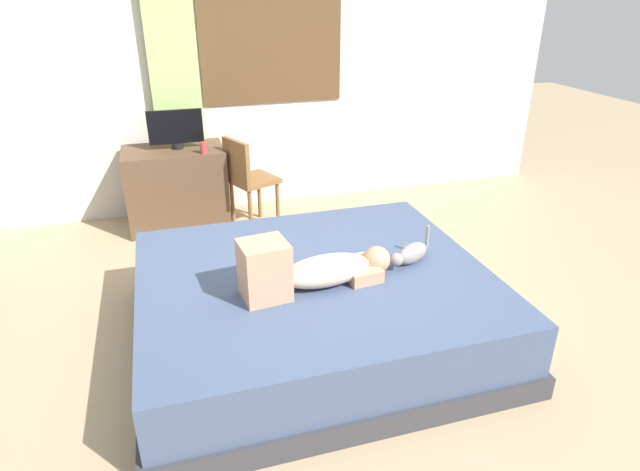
{
  "coord_description": "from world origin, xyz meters",
  "views": [
    {
      "loc": [
        -0.9,
        -2.75,
        2.09
      ],
      "look_at": [
        0.01,
        0.24,
        0.62
      ],
      "focal_mm": 30.03,
      "sensor_mm": 36.0,
      "label": 1
    }
  ],
  "objects_px": {
    "tv_monitor": "(176,129)",
    "chair_by_desk": "(247,177)",
    "cat": "(410,254)",
    "cup": "(204,148)",
    "desk": "(177,188)",
    "bed": "(314,305)",
    "person_lying": "(311,269)"
  },
  "relations": [
    {
      "from": "desk",
      "to": "chair_by_desk",
      "type": "xyz_separation_m",
      "value": [
        0.62,
        -0.28,
        0.14
      ]
    },
    {
      "from": "cat",
      "to": "chair_by_desk",
      "type": "bearing_deg",
      "value": 111.14
    },
    {
      "from": "cat",
      "to": "cup",
      "type": "height_order",
      "value": "cup"
    },
    {
      "from": "tv_monitor",
      "to": "cup",
      "type": "xyz_separation_m",
      "value": [
        0.21,
        -0.22,
        -0.13
      ]
    },
    {
      "from": "person_lying",
      "to": "cat",
      "type": "bearing_deg",
      "value": 7.89
    },
    {
      "from": "person_lying",
      "to": "cup",
      "type": "distance_m",
      "value": 2.08
    },
    {
      "from": "tv_monitor",
      "to": "chair_by_desk",
      "type": "xyz_separation_m",
      "value": [
        0.57,
        -0.28,
        -0.41
      ]
    },
    {
      "from": "desk",
      "to": "chair_by_desk",
      "type": "distance_m",
      "value": 0.69
    },
    {
      "from": "desk",
      "to": "cup",
      "type": "distance_m",
      "value": 0.54
    },
    {
      "from": "cat",
      "to": "desk",
      "type": "bearing_deg",
      "value": 121.93
    },
    {
      "from": "cat",
      "to": "chair_by_desk",
      "type": "height_order",
      "value": "chair_by_desk"
    },
    {
      "from": "tv_monitor",
      "to": "chair_by_desk",
      "type": "distance_m",
      "value": 0.76
    },
    {
      "from": "cat",
      "to": "cup",
      "type": "relative_size",
      "value": 3.33
    },
    {
      "from": "desk",
      "to": "cup",
      "type": "xyz_separation_m",
      "value": [
        0.26,
        -0.22,
        0.42
      ]
    },
    {
      "from": "bed",
      "to": "cat",
      "type": "xyz_separation_m",
      "value": [
        0.62,
        -0.06,
        0.31
      ]
    },
    {
      "from": "cup",
      "to": "chair_by_desk",
      "type": "xyz_separation_m",
      "value": [
        0.36,
        -0.06,
        -0.28
      ]
    },
    {
      "from": "bed",
      "to": "tv_monitor",
      "type": "xyz_separation_m",
      "value": [
        -0.67,
        2.1,
        0.69
      ]
    },
    {
      "from": "tv_monitor",
      "to": "cup",
      "type": "relative_size",
      "value": 4.83
    },
    {
      "from": "tv_monitor",
      "to": "chair_by_desk",
      "type": "relative_size",
      "value": 0.56
    },
    {
      "from": "bed",
      "to": "desk",
      "type": "bearing_deg",
      "value": 108.99
    },
    {
      "from": "cat",
      "to": "tv_monitor",
      "type": "bearing_deg",
      "value": 120.98
    },
    {
      "from": "cat",
      "to": "cup",
      "type": "xyz_separation_m",
      "value": [
        -1.08,
        1.94,
        0.25
      ]
    },
    {
      "from": "person_lying",
      "to": "tv_monitor",
      "type": "bearing_deg",
      "value": 105.17
    },
    {
      "from": "desk",
      "to": "cup",
      "type": "height_order",
      "value": "cup"
    },
    {
      "from": "bed",
      "to": "chair_by_desk",
      "type": "height_order",
      "value": "chair_by_desk"
    },
    {
      "from": "cup",
      "to": "chair_by_desk",
      "type": "relative_size",
      "value": 0.12
    },
    {
      "from": "cup",
      "to": "desk",
      "type": "bearing_deg",
      "value": 140.18
    },
    {
      "from": "bed",
      "to": "person_lying",
      "type": "xyz_separation_m",
      "value": [
        -0.06,
        -0.15,
        0.35
      ]
    },
    {
      "from": "tv_monitor",
      "to": "cup",
      "type": "height_order",
      "value": "tv_monitor"
    },
    {
      "from": "chair_by_desk",
      "to": "bed",
      "type": "bearing_deg",
      "value": -86.72
    },
    {
      "from": "cup",
      "to": "tv_monitor",
      "type": "bearing_deg",
      "value": 134.27
    },
    {
      "from": "tv_monitor",
      "to": "bed",
      "type": "bearing_deg",
      "value": -72.22
    }
  ]
}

